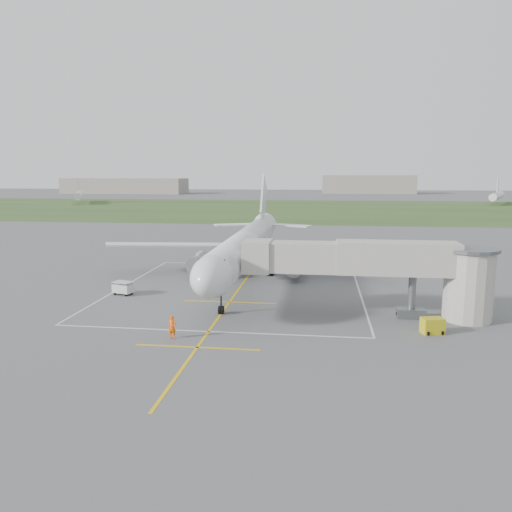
# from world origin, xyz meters

# --- Properties ---
(ground) EXTENTS (700.00, 700.00, 0.00)m
(ground) POSITION_xyz_m (0.00, 0.00, 0.00)
(ground) COLOR #4F4F51
(ground) RESTS_ON ground
(grass_strip) EXTENTS (700.00, 120.00, 0.02)m
(grass_strip) POSITION_xyz_m (0.00, 130.00, 0.01)
(grass_strip) COLOR #2F481F
(grass_strip) RESTS_ON ground
(apron_markings) EXTENTS (28.20, 60.00, 0.01)m
(apron_markings) POSITION_xyz_m (0.00, -5.82, 0.01)
(apron_markings) COLOR #E8B40D
(apron_markings) RESTS_ON ground
(airliner) EXTENTS (38.93, 46.75, 13.52)m
(airliner) POSITION_xyz_m (-0.00, 0.75, 4.39)
(airliner) COLOR silver
(airliner) RESTS_ON ground
(jet_bridge) EXTENTS (23.40, 5.00, 7.20)m
(jet_bridge) POSITION_xyz_m (15.72, -13.50, 4.74)
(jet_bridge) COLOR #9D988D
(jet_bridge) RESTS_ON ground
(gpu_unit) EXTENTS (2.04, 1.64, 1.35)m
(gpu_unit) POSITION_xyz_m (19.00, -18.04, 0.67)
(gpu_unit) COLOR gold
(gpu_unit) RESTS_ON ground
(baggage_cart) EXTENTS (2.42, 1.86, 1.49)m
(baggage_cart) POSITION_xyz_m (-12.44, -8.29, 0.76)
(baggage_cart) COLOR silver
(baggage_cart) RESTS_ON ground
(ramp_worker_nose) EXTENTS (0.77, 0.57, 1.93)m
(ramp_worker_nose) POSITION_xyz_m (-2.56, -22.14, 0.96)
(ramp_worker_nose) COLOR #FF5D08
(ramp_worker_nose) RESTS_ON ground
(ramp_worker_wing) EXTENTS (0.99, 0.86, 1.74)m
(ramp_worker_wing) POSITION_xyz_m (-3.06, 1.82, 0.87)
(ramp_worker_wing) COLOR #D66706
(ramp_worker_wing) RESTS_ON ground
(distant_hangars) EXTENTS (345.00, 49.00, 12.00)m
(distant_hangars) POSITION_xyz_m (-16.15, 265.19, 5.17)
(distant_hangars) COLOR gray
(distant_hangars) RESTS_ON ground
(distant_aircraft) EXTENTS (201.84, 46.81, 8.85)m
(distant_aircraft) POSITION_xyz_m (-6.95, 163.21, 3.59)
(distant_aircraft) COLOR silver
(distant_aircraft) RESTS_ON ground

